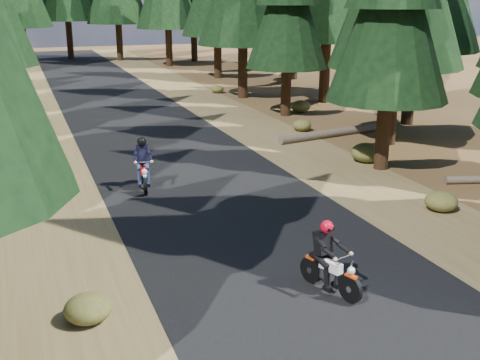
# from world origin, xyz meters

# --- Properties ---
(ground) EXTENTS (120.00, 120.00, 0.00)m
(ground) POSITION_xyz_m (0.00, 0.00, 0.00)
(ground) COLOR #4E351C
(ground) RESTS_ON ground
(road) EXTENTS (6.00, 100.00, 0.01)m
(road) POSITION_xyz_m (0.00, 5.00, 0.01)
(road) COLOR black
(road) RESTS_ON ground
(shoulder_l) EXTENTS (3.20, 100.00, 0.01)m
(shoulder_l) POSITION_xyz_m (-4.60, 5.00, 0.00)
(shoulder_l) COLOR brown
(shoulder_l) RESTS_ON ground
(shoulder_r) EXTENTS (3.20, 100.00, 0.01)m
(shoulder_r) POSITION_xyz_m (4.60, 5.00, 0.00)
(shoulder_r) COLOR brown
(shoulder_r) RESTS_ON ground
(log_near) EXTENTS (5.18, 1.32, 0.32)m
(log_near) POSITION_xyz_m (6.87, 9.21, 0.16)
(log_near) COLOR #4C4233
(log_near) RESTS_ON ground
(understory_shrubs) EXTENTS (16.93, 27.07, 0.65)m
(understory_shrubs) POSITION_xyz_m (1.30, 7.57, 0.27)
(understory_shrubs) COLOR #474C1E
(understory_shrubs) RESTS_ON ground
(rider_lead) EXTENTS (0.93, 1.66, 1.42)m
(rider_lead) POSITION_xyz_m (0.29, -2.64, 0.48)
(rider_lead) COLOR silver
(rider_lead) RESTS_ON road
(rider_follow) EXTENTS (0.73, 1.76, 1.53)m
(rider_follow) POSITION_xyz_m (-1.72, 5.00, 0.51)
(rider_follow) COLOR #9A0E0A
(rider_follow) RESTS_ON road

